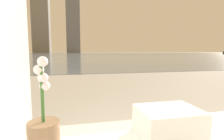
% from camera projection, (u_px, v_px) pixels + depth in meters
% --- Properties ---
extents(potted_orchid, '(0.12, 0.12, 0.34)m').
position_uv_depth(potted_orchid, '(44.00, 127.00, 0.64)').
color(potted_orchid, '#8C6B4C').
rests_on(potted_orchid, bathtub).
extents(towel_stack, '(0.25, 0.20, 0.12)m').
position_uv_depth(towel_stack, '(168.00, 122.00, 0.74)').
color(towel_stack, white).
rests_on(towel_stack, bathtub).
extents(harbor_water, '(180.00, 110.00, 0.01)m').
position_uv_depth(harbor_water, '(75.00, 54.00, 60.24)').
color(harbor_water, slate).
rests_on(harbor_water, ground_plane).
extents(harbor_boat_3, '(3.05, 5.45, 1.94)m').
position_uv_depth(harbor_boat_3, '(2.00, 53.00, 27.19)').
color(harbor_boat_3, navy).
rests_on(harbor_boat_3, harbor_water).
extents(skyline_tower_0, '(12.98, 10.94, 46.17)m').
position_uv_depth(skyline_tower_0, '(10.00, 14.00, 104.21)').
color(skyline_tower_0, slate).
rests_on(skyline_tower_0, ground_plane).
extents(skyline_tower_1, '(9.50, 12.78, 44.98)m').
position_uv_depth(skyline_tower_1, '(41.00, 16.00, 108.03)').
color(skyline_tower_1, gray).
rests_on(skyline_tower_1, ground_plane).
extents(skyline_tower_2, '(8.52, 9.62, 37.65)m').
position_uv_depth(skyline_tower_2, '(73.00, 23.00, 112.53)').
color(skyline_tower_2, slate).
rests_on(skyline_tower_2, ground_plane).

